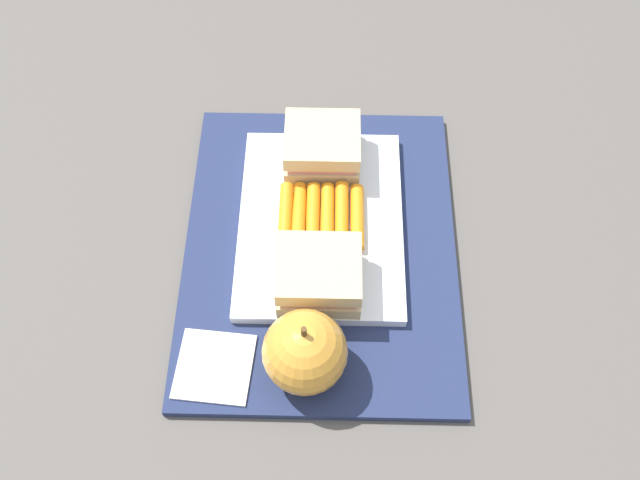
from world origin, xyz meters
name	(u,v)px	position (x,y,z in m)	size (l,w,h in m)	color
ground_plane	(320,251)	(0.00, 0.00, 0.00)	(2.40, 2.40, 0.00)	#56514C
lunchbag_mat	(320,248)	(0.00, 0.00, 0.01)	(0.36, 0.28, 0.01)	navy
food_tray	(321,223)	(-0.03, 0.00, 0.02)	(0.23, 0.17, 0.01)	white
sandwich_half_left	(322,147)	(-0.10, 0.00, 0.04)	(0.07, 0.08, 0.04)	#DBC189
sandwich_half_right	(319,275)	(0.05, 0.00, 0.04)	(0.07, 0.08, 0.04)	#DBC189
carrot_sticks_bundle	(321,216)	(-0.02, 0.00, 0.03)	(0.08, 0.09, 0.02)	orange
apple	(305,352)	(0.13, -0.01, 0.05)	(0.08, 0.08, 0.09)	gold
paper_napkin	(214,367)	(0.14, -0.10, 0.01)	(0.07, 0.07, 0.00)	white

